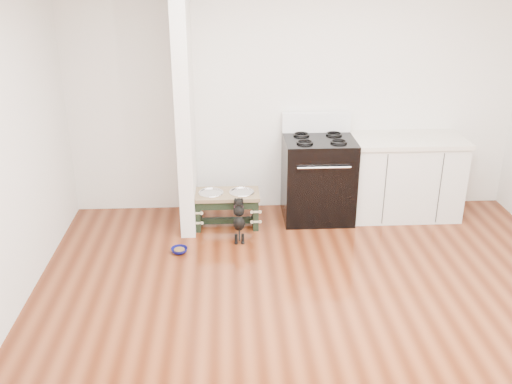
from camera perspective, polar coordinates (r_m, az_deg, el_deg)
The scene contains 8 objects.
ground at distance 4.65m, azimuth 6.99°, elevation -13.82°, with size 5.00×5.00×0.00m, color #491D0D.
room_shell at distance 3.92m, azimuth 8.11°, elevation 5.61°, with size 5.00×5.00×5.00m.
partition_wall at distance 5.96m, azimuth -7.15°, elevation 8.85°, with size 0.15×0.80×2.70m, color silver.
oven_range at distance 6.34m, azimuth 6.21°, elevation 1.48°, with size 0.76×0.69×1.14m.
cabinet_run at distance 6.59m, azimuth 14.62°, elevation 1.46°, with size 1.24×0.64×0.91m.
dog_feeder at distance 6.17m, azimuth -2.96°, elevation -1.05°, with size 0.71×0.38×0.40m.
puppy at distance 5.89m, azimuth -1.71°, elevation -2.66°, with size 0.12×0.36×0.43m.
floor_bowl at distance 5.77m, azimuth -7.67°, elevation -5.81°, with size 0.19×0.19×0.05m.
Camera 1 is at (-0.75, -3.68, 2.75)m, focal length 40.00 mm.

